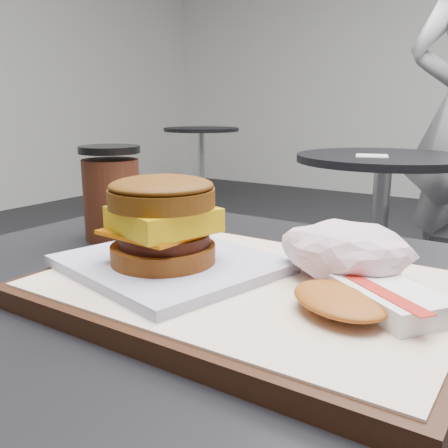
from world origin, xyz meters
TOP-DOWN VIEW (x-y plane):
  - serving_tray at (0.01, -0.01)m, footprint 0.38×0.28m
  - breakfast_sandwich at (-0.07, -0.03)m, footprint 0.22×0.21m
  - hash_brown at (0.12, -0.02)m, footprint 0.14×0.13m
  - crumpled_wrapper at (0.08, 0.04)m, footprint 0.12×0.09m
  - coffee_cup at (-0.26, 0.08)m, footprint 0.08×0.08m
  - neighbor_table at (-0.35, 1.65)m, footprint 0.70×0.70m
  - napkin at (-0.37, 1.57)m, footprint 0.15×0.15m
  - bg_table_mid at (-2.40, 3.20)m, footprint 0.66×0.66m

SIDE VIEW (x-z plane):
  - neighbor_table at x=-0.35m, z-range 0.18..0.93m
  - bg_table_mid at x=-2.40m, z-range 0.19..0.94m
  - napkin at x=-0.37m, z-range 0.75..0.75m
  - serving_tray at x=0.01m, z-range 0.77..0.79m
  - hash_brown at x=0.12m, z-range 0.79..0.81m
  - crumpled_wrapper at x=0.08m, z-range 0.79..0.84m
  - breakfast_sandwich at x=-0.07m, z-range 0.78..0.88m
  - coffee_cup at x=-0.26m, z-range 0.77..0.89m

